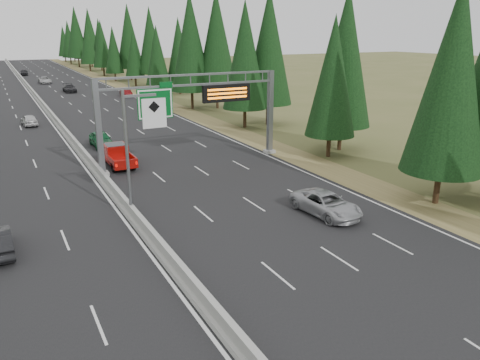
{
  "coord_description": "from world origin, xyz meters",
  "views": [
    {
      "loc": [
        -6.72,
        -2.45,
        11.36
      ],
      "look_at": [
        5.1,
        20.0,
        3.23
      ],
      "focal_mm": 35.0,
      "sensor_mm": 36.0,
      "label": 1
    }
  ],
  "objects": [
    {
      "name": "sign_gantry",
      "position": [
        8.92,
        34.88,
        5.27
      ],
      "size": [
        16.75,
        0.98,
        7.8
      ],
      "color": "slate",
      "rests_on": "road"
    },
    {
      "name": "road",
      "position": [
        0.0,
        80.0,
        0.04
      ],
      "size": [
        32.0,
        260.0,
        0.08
      ],
      "primitive_type": "cube",
      "color": "black",
      "rests_on": "ground"
    },
    {
      "name": "tree_row_right",
      "position": [
        21.92,
        63.63,
        9.25
      ],
      "size": [
        11.88,
        240.14,
        18.74
      ],
      "color": "black",
      "rests_on": "ground"
    },
    {
      "name": "median_barrier",
      "position": [
        0.0,
        80.0,
        0.41
      ],
      "size": [
        0.7,
        260.0,
        0.85
      ],
      "color": "gray",
      "rests_on": "road"
    },
    {
      "name": "hov_sign_pole",
      "position": [
        0.58,
        24.97,
        4.72
      ],
      "size": [
        2.8,
        0.5,
        8.0
      ],
      "color": "slate",
      "rests_on": "road"
    },
    {
      "name": "car_ahead_green",
      "position": [
        2.41,
        45.2,
        0.84
      ],
      "size": [
        1.9,
        4.52,
        1.53
      ],
      "primitive_type": "imported",
      "rotation": [
        0.0,
        0.0,
        0.02
      ],
      "color": "#155D31",
      "rests_on": "road"
    },
    {
      "name": "red_pickup",
      "position": [
        2.21,
        37.65,
        1.07
      ],
      "size": [
        1.95,
        5.46,
        1.78
      ],
      "color": "black",
      "rests_on": "road"
    },
    {
      "name": "shoulder_right",
      "position": [
        17.8,
        80.0,
        0.03
      ],
      "size": [
        3.6,
        260.0,
        0.06
      ],
      "primitive_type": "cube",
      "color": "olive",
      "rests_on": "ground"
    },
    {
      "name": "car_ahead_dkgrey",
      "position": [
        6.55,
        92.95,
        0.82
      ],
      "size": [
        2.11,
        5.1,
        1.48
      ],
      "primitive_type": "imported",
      "rotation": [
        0.0,
        0.0,
        0.01
      ],
      "color": "black",
      "rests_on": "road"
    },
    {
      "name": "car_ahead_white",
      "position": [
        4.1,
        111.85,
        0.8
      ],
      "size": [
        2.49,
        5.24,
        1.45
      ],
      "primitive_type": "imported",
      "rotation": [
        0.0,
        0.0,
        0.02
      ],
      "color": "#BBBBBB",
      "rests_on": "road"
    },
    {
      "name": "silver_minivan",
      "position": [
        11.19,
        19.73,
        0.79
      ],
      "size": [
        2.77,
        5.31,
        1.43
      ],
      "primitive_type": "imported",
      "rotation": [
        0.0,
        0.0,
        0.08
      ],
      "color": "#9FA0A4",
      "rests_on": "road"
    },
    {
      "name": "car_onc_white",
      "position": [
        -3.13,
        60.59,
        0.77
      ],
      "size": [
        1.92,
        4.17,
        1.38
      ],
      "primitive_type": "imported",
      "rotation": [
        0.0,
        0.0,
        3.21
      ],
      "color": "silver",
      "rests_on": "road"
    },
    {
      "name": "car_ahead_dkred",
      "position": [
        14.5,
        81.67,
        0.79
      ],
      "size": [
        1.71,
        4.37,
        1.42
      ],
      "primitive_type": "imported",
      "rotation": [
        0.0,
        0.0,
        -0.05
      ],
      "color": "#5B0D0F",
      "rests_on": "road"
    },
    {
      "name": "car_ahead_far",
      "position": [
        1.5,
        135.45,
        0.86
      ],
      "size": [
        2.17,
        4.7,
        1.56
      ],
      "primitive_type": "imported",
      "rotation": [
        0.0,
        0.0,
        -0.07
      ],
      "color": "black",
      "rests_on": "road"
    }
  ]
}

